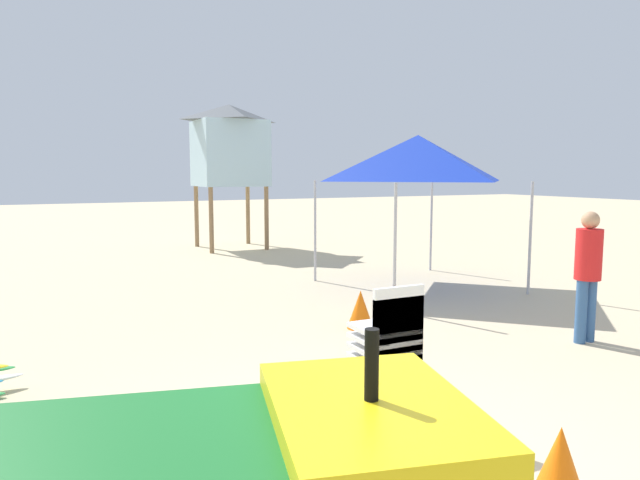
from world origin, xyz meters
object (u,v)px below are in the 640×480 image
lifeguard_near_left (588,268)px  traffic_cone_near (360,309)px  lifeguard_tower (229,145)px  stacked_plastic_chairs (390,342)px  traffic_cone_far (560,464)px  popup_canopy (418,158)px

lifeguard_near_left → traffic_cone_near: (-2.21, 1.82, -0.69)m
lifeguard_tower → traffic_cone_near: (-0.98, -8.95, -2.62)m
stacked_plastic_chairs → traffic_cone_near: size_ratio=2.27×
lifeguard_near_left → traffic_cone_far: lifeguard_near_left is taller
lifeguard_tower → traffic_cone_far: (-1.94, -13.17, -2.63)m
traffic_cone_near → traffic_cone_far: bearing=-102.9°
popup_canopy → traffic_cone_far: (-3.33, -6.23, -2.14)m
popup_canopy → lifeguard_tower: 7.09m
lifeguard_near_left → popup_canopy: size_ratio=0.58×
lifeguard_near_left → popup_canopy: popup_canopy is taller
stacked_plastic_chairs → lifeguard_tower: 12.05m
traffic_cone_near → popup_canopy: bearing=40.5°
stacked_plastic_chairs → lifeguard_near_left: lifeguard_near_left is taller
stacked_plastic_chairs → popup_canopy: bearing=52.2°
popup_canopy → traffic_cone_near: (-2.36, -2.02, -2.13)m
stacked_plastic_chairs → traffic_cone_near: (1.28, 2.68, -0.43)m
popup_canopy → traffic_cone_near: bearing=-139.5°
lifeguard_near_left → popup_canopy: 4.10m
stacked_plastic_chairs → popup_canopy: size_ratio=0.42×
lifeguard_tower → traffic_cone_near: size_ratio=7.59×
lifeguard_near_left → popup_canopy: bearing=87.7°
traffic_cone_near → traffic_cone_far: 4.32m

